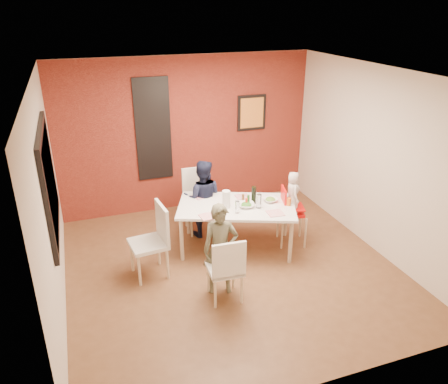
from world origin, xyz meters
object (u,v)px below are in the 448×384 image
object	(u,v)px
child_near	(221,250)
high_chair	(290,210)
chair_near	(227,267)
chair_far	(199,196)
toddler	(293,192)
wine_bottle	(254,195)
dining_table	(237,209)
child_far	(203,199)
paper_towel_roll	(226,199)
chair_left	(154,237)

from	to	relation	value
child_near	high_chair	bearing A→B (deg)	45.29
chair_near	chair_far	bearing A→B (deg)	-93.34
chair_far	toddler	bearing A→B (deg)	-36.79
child_near	wine_bottle	xyz separation A→B (m)	(0.85, 0.94, 0.24)
dining_table	high_chair	xyz separation A→B (m)	(0.82, -0.14, -0.09)
dining_table	child_near	bearing A→B (deg)	-121.23
high_chair	wine_bottle	size ratio (longest dim) A/B	3.45
wine_bottle	chair_near	bearing A→B (deg)	-125.82
high_chair	toddler	size ratio (longest dim) A/B	1.45
chair_near	child_far	bearing A→B (deg)	-94.16
child_far	child_near	bearing A→B (deg)	101.18
dining_table	toddler	bearing A→B (deg)	-10.06
wine_bottle	paper_towel_roll	size ratio (longest dim) A/B	1.02
child_near	paper_towel_roll	xyz separation A→B (m)	(0.41, 0.94, 0.23)
wine_bottle	high_chair	bearing A→B (deg)	-11.46
high_chair	child_near	size ratio (longest dim) A/B	0.75
dining_table	chair_far	distance (m)	0.89
chair_far	child_near	distance (m)	1.79
chair_left	child_far	size ratio (longest dim) A/B	0.81
high_chair	wine_bottle	distance (m)	0.64
dining_table	chair_far	world-z (taller)	chair_far
child_near	chair_far	bearing A→B (deg)	97.58
chair_near	child_near	size ratio (longest dim) A/B	0.73
high_chair	child_far	xyz separation A→B (m)	(-1.18, 0.70, 0.08)
chair_left	toddler	world-z (taller)	toddler
chair_left	wine_bottle	world-z (taller)	chair_left
chair_left	high_chair	distance (m)	2.13
chair_left	chair_near	bearing A→B (deg)	31.74
chair_far	paper_towel_roll	xyz separation A→B (m)	(0.18, -0.84, 0.27)
child_far	paper_towel_roll	world-z (taller)	child_far
chair_left	paper_towel_roll	world-z (taller)	chair_left
paper_towel_roll	wine_bottle	bearing A→B (deg)	-0.34
chair_near	paper_towel_roll	bearing A→B (deg)	-106.15
chair_near	toddler	size ratio (longest dim) A/B	1.41
high_chair	chair_near	bearing A→B (deg)	142.88
dining_table	child_far	bearing A→B (deg)	122.44
chair_far	chair_near	bearing A→B (deg)	-94.54
dining_table	chair_far	bearing A→B (deg)	113.51
high_chair	toddler	bearing A→B (deg)	-102.70
paper_towel_roll	chair_far	bearing A→B (deg)	102.32
child_near	paper_towel_roll	bearing A→B (deg)	81.27
toddler	wine_bottle	world-z (taller)	toddler
chair_far	child_far	bearing A→B (deg)	-88.70
wine_bottle	chair_left	bearing A→B (deg)	-170.46
chair_near	toddler	distance (m)	1.81
toddler	paper_towel_roll	bearing A→B (deg)	92.27
child_near	wine_bottle	distance (m)	1.28
chair_left	child_far	bearing A→B (deg)	125.97
child_far	toddler	distance (m)	1.42
chair_far	high_chair	world-z (taller)	chair_far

